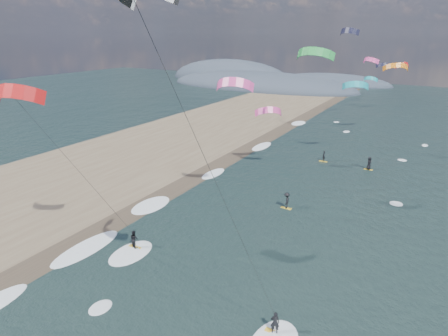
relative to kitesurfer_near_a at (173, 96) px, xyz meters
The scene contains 8 objects.
sand_strip 32.36m from the kitesurfer_near_a, 161.03° to the left, with size 26.00×240.00×0.00m, color brown.
wet_sand_strip 23.11m from the kitesurfer_near_a, 148.53° to the left, with size 3.00×240.00×0.00m, color #382D23.
coastal_hills 118.50m from the kitesurfer_near_a, 114.20° to the left, with size 80.00×41.00×15.00m.
kitesurfer_near_a is the anchor object (origin of this frame).
kitesurfer_near_b 14.47m from the kitesurfer_near_a, 165.38° to the left, with size 6.92×8.56×14.39m.
far_kitesurfers 31.76m from the kitesurfer_near_a, 92.13° to the left, with size 7.10×17.23×1.74m.
bg_kite_field 51.81m from the kitesurfer_near_a, 93.84° to the left, with size 14.87×71.64×11.30m.
shoreline_surf 24.71m from the kitesurfer_near_a, 135.03° to the left, with size 2.40×79.40×0.11m.
Camera 1 is at (12.74, -11.25, 16.86)m, focal length 30.00 mm.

